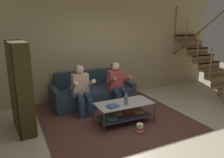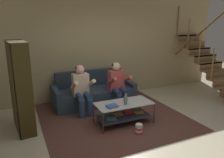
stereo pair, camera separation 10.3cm
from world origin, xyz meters
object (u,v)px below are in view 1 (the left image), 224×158
Objects in this scene: book_stack at (113,106)px; bookshelf at (19,96)px; coffee_table at (124,110)px; popcorn_tub at (140,128)px; couch at (93,93)px; person_seated_left at (82,88)px; vase at (126,99)px; person_seated_right at (117,83)px.

book_stack is 1.84m from bookshelf.
book_stack reaches higher than coffee_table.
coffee_table is 0.38m from book_stack.
popcorn_tub is (2.07, -1.10, -0.64)m from bookshelf.
couch is 0.80m from person_seated_left.
couch reaches higher than vase.
bookshelf is (-1.84, -0.89, 0.47)m from couch.
bookshelf reaches higher than person_seated_right.
bookshelf reaches higher than coffee_table.
book_stack is (0.33, -1.00, -0.15)m from person_seated_left.
vase is at bearing -17.95° from bookshelf.
person_seated_right is 1.04m from vase.
bookshelf reaches higher than popcorn_tub.
person_seated_right reaches higher than coffee_table.
couch reaches higher than popcorn_tub.
person_seated_left is at bearing 122.89° from vase.
book_stack is at bearing -71.86° from person_seated_left.
coffee_table is (0.18, -1.44, 0.02)m from couch.
vase reaches higher than book_stack.
couch is 2.09m from bookshelf.
vase reaches higher than popcorn_tub.
person_seated_left is 4.60× the size of book_stack.
bookshelf is (-1.37, -0.34, 0.12)m from person_seated_left.
person_seated_left is 1.69m from popcorn_tub.
bookshelf is at bearing 162.05° from vase.
vase is 1.09× the size of popcorn_tub.
book_stack is at bearing -161.43° from coffee_table.
couch is at bearing 49.24° from person_seated_left.
bookshelf is at bearing -171.62° from person_seated_right.
popcorn_tub is (0.05, -0.55, -0.19)m from coffee_table.
bookshelf reaches higher than book_stack.
vase is at bearing -95.56° from coffee_table.
popcorn_tub is (0.37, -0.44, -0.37)m from book_stack.
coffee_table is 0.58m from popcorn_tub.
bookshelf is 2.43m from popcorn_tub.
coffee_table is 0.29m from vase.
couch is 9.89× the size of popcorn_tub.
couch is at bearing 25.78° from bookshelf.
vase is (0.17, -1.54, 0.30)m from couch.
person_seated_left is 0.94m from person_seated_right.
popcorn_tub is (0.23, -1.99, -0.17)m from couch.
person_seated_left is (-0.47, -0.55, 0.35)m from couch.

